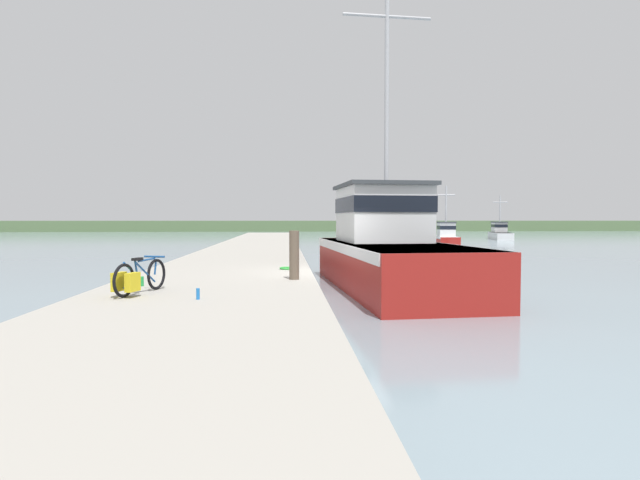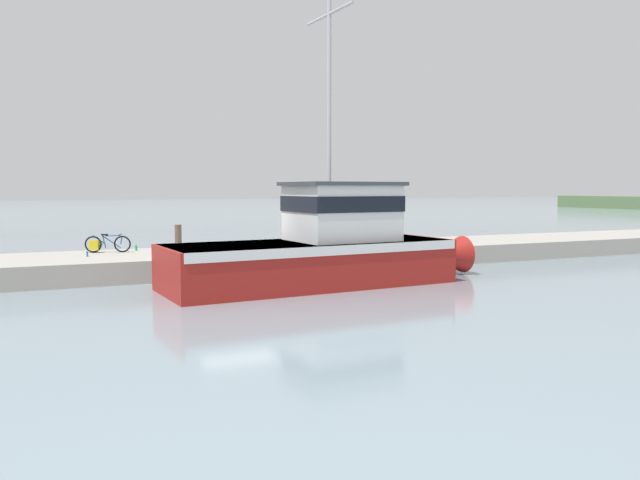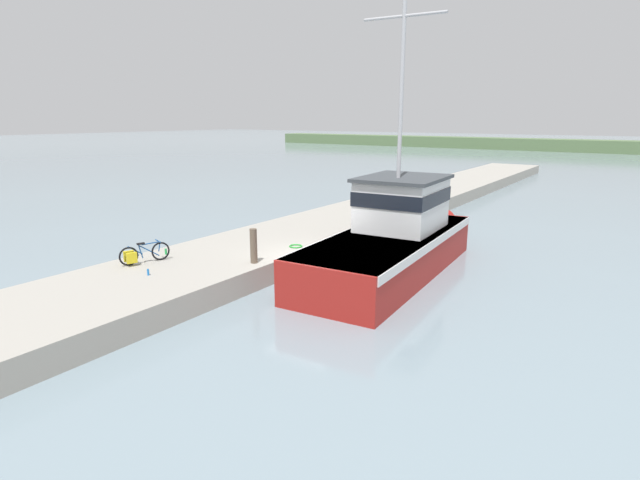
% 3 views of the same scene
% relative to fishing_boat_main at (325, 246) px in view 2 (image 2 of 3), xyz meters
% --- Properties ---
extents(ground_plane, '(320.00, 320.00, 0.00)m').
position_rel_fishing_boat_main_xyz_m(ground_plane, '(-1.81, -2.51, -1.25)').
color(ground_plane, gray).
extents(dock_pier, '(4.57, 80.00, 0.75)m').
position_rel_fishing_boat_main_xyz_m(dock_pier, '(-4.83, -2.51, -0.87)').
color(dock_pier, '#A39E93').
rests_on(dock_pier, ground_plane).
extents(fishing_boat_main, '(3.87, 11.06, 10.31)m').
position_rel_fishing_boat_main_xyz_m(fishing_boat_main, '(0.00, 0.00, 0.00)').
color(fishing_boat_main, maroon).
rests_on(fishing_boat_main, ground_plane).
extents(bicycle_touring, '(0.74, 1.60, 0.69)m').
position_rel_fishing_boat_main_xyz_m(bicycle_touring, '(-6.03, -6.23, -0.19)').
color(bicycle_touring, black).
rests_on(bicycle_touring, dock_pier).
extents(mooring_post, '(0.23, 0.23, 1.14)m').
position_rel_fishing_boat_main_xyz_m(mooring_post, '(-3.04, -4.08, 0.07)').
color(mooring_post, brown).
rests_on(mooring_post, dock_pier).
extents(hose_coil, '(0.49, 0.49, 0.05)m').
position_rel_fishing_boat_main_xyz_m(hose_coil, '(-3.17, -1.66, -0.47)').
color(hose_coil, green).
rests_on(hose_coil, dock_pier).
extents(water_bottle_on_curb, '(0.06, 0.06, 0.20)m').
position_rel_fishing_boat_main_xyz_m(water_bottle_on_curb, '(-4.78, -6.88, -0.40)').
color(water_bottle_on_curb, blue).
rests_on(water_bottle_on_curb, dock_pier).
extents(water_bottle_by_bike, '(0.08, 0.08, 0.20)m').
position_rel_fishing_boat_main_xyz_m(water_bottle_by_bike, '(-6.26, -5.03, -0.40)').
color(water_bottle_by_bike, green).
rests_on(water_bottle_by_bike, dock_pier).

